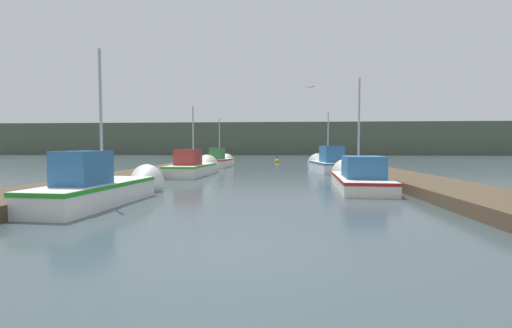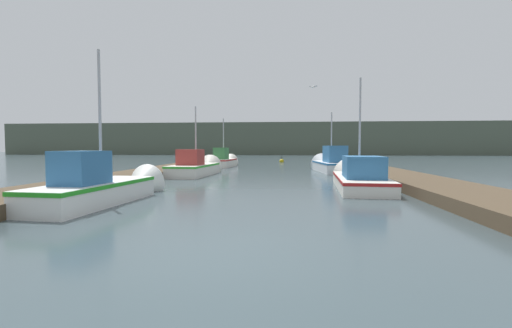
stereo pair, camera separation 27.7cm
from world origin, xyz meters
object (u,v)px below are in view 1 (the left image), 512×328
at_px(mooring_piling_2, 332,160).
at_px(channel_buoy, 277,161).
at_px(fishing_boat_3, 327,163).
at_px(fishing_boat_0, 107,187).
at_px(mooring_piling_1, 328,157).
at_px(fishing_boat_1, 357,177).
at_px(fishing_boat_2, 195,167).
at_px(seagull_lead, 310,87).
at_px(mooring_piling_0, 336,161).
at_px(fishing_boat_4, 220,161).

relative_size(mooring_piling_2, channel_buoy, 1.15).
bearing_deg(fishing_boat_3, fishing_boat_0, -127.38).
bearing_deg(mooring_piling_1, fishing_boat_1, -94.28).
bearing_deg(fishing_boat_2, fishing_boat_0, -87.45).
relative_size(fishing_boat_0, seagull_lead, 10.02).
xyz_separation_m(fishing_boat_0, fishing_boat_3, (8.21, 13.40, 0.07)).
distance_m(mooring_piling_0, channel_buoy, 10.79).
height_order(fishing_boat_2, seagull_lead, seagull_lead).
height_order(mooring_piling_2, channel_buoy, mooring_piling_2).
bearing_deg(mooring_piling_0, fishing_boat_3, -109.07).
bearing_deg(fishing_boat_4, mooring_piling_2, 7.85).
distance_m(mooring_piling_0, mooring_piling_1, 5.29).
bearing_deg(fishing_boat_0, fishing_boat_1, 33.47).
bearing_deg(channel_buoy, fishing_boat_1, -81.17).
relative_size(fishing_boat_3, mooring_piling_0, 5.22).
height_order(fishing_boat_0, seagull_lead, seagull_lead).
xyz_separation_m(fishing_boat_2, fishing_boat_3, (8.06, 3.61, 0.08)).
distance_m(fishing_boat_1, mooring_piling_1, 17.45).
height_order(fishing_boat_4, mooring_piling_1, fishing_boat_4).
distance_m(fishing_boat_1, mooring_piling_0, 12.17).
bearing_deg(channel_buoy, fishing_boat_3, -75.27).
bearing_deg(channel_buoy, fishing_boat_2, -105.52).
bearing_deg(channel_buoy, mooring_piling_2, -60.24).
relative_size(fishing_boat_0, fishing_boat_3, 0.92).
height_order(fishing_boat_4, seagull_lead, seagull_lead).
height_order(fishing_boat_3, mooring_piling_1, fishing_boat_3).
relative_size(mooring_piling_1, channel_buoy, 1.45).
xyz_separation_m(mooring_piling_0, mooring_piling_2, (-0.07, 1.90, 0.00)).
bearing_deg(fishing_boat_0, fishing_boat_3, 62.78).
bearing_deg(mooring_piling_2, seagull_lead, -110.69).
bearing_deg(fishing_boat_1, fishing_boat_2, 151.24).
height_order(fishing_boat_3, fishing_boat_4, fishing_boat_4).
relative_size(mooring_piling_0, mooring_piling_1, 0.79).
bearing_deg(seagull_lead, mooring_piling_2, -80.78).
height_order(mooring_piling_0, mooring_piling_1, mooring_piling_1).
distance_m(fishing_boat_1, fishing_boat_4, 15.57).
xyz_separation_m(fishing_boat_2, channel_buoy, (4.63, 16.66, -0.31)).
xyz_separation_m(fishing_boat_3, mooring_piling_0, (1.14, 3.28, 0.03)).
bearing_deg(fishing_boat_4, seagull_lead, -35.55).
distance_m(fishing_boat_0, seagull_lead, 15.06).
distance_m(mooring_piling_1, seagull_lead, 10.94).
bearing_deg(fishing_boat_0, fishing_boat_2, 93.40).
xyz_separation_m(fishing_boat_3, seagull_lead, (-1.26, -0.98, 4.87)).
xyz_separation_m(fishing_boat_3, fishing_boat_4, (-8.00, 4.55, -0.04)).
xyz_separation_m(fishing_boat_1, seagull_lead, (-1.23, 7.85, 5.00)).
bearing_deg(mooring_piling_1, seagull_lead, -104.84).
xyz_separation_m(channel_buoy, seagull_lead, (2.17, -14.04, 5.26)).
relative_size(fishing_boat_0, fishing_boat_2, 0.95).
bearing_deg(fishing_boat_1, mooring_piling_1, 89.98).
bearing_deg(mooring_piling_0, fishing_boat_0, -119.24).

